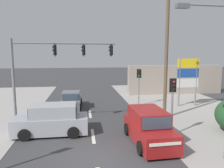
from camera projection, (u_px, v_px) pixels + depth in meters
The scene contains 12 objects.
ground_plane at pixel (96, 159), 10.48m from camera, with size 140.00×140.00×0.00m, color #3A3A3D.
lane_dash_mid at pixel (93, 136), 13.42m from camera, with size 0.20×2.40×0.01m, color silver.
lane_dash_far at pixel (90, 114), 18.32m from camera, with size 0.20×2.40×0.01m, color silver.
utility_pole_midground_right at pixel (167, 48), 16.42m from camera, with size 1.80×0.26×10.42m.
traffic_signal_mast at pixel (50, 64), 14.59m from camera, with size 6.89×0.61×6.00m.
pedestal_signal_right_kerb at pixel (172, 97), 13.14m from camera, with size 0.44×0.29×3.56m.
pedestal_signal_far_median at pixel (139, 81), 21.02m from camera, with size 0.44×0.31×3.56m.
shopping_plaza_sign at pixel (188, 75), 20.75m from camera, with size 2.10×0.16×4.60m.
shopfront_wall_far at pixel (175, 80), 27.42m from camera, with size 12.00×1.00×3.60m, color #A39384.
suv_receding_far at pixel (52, 120), 13.62m from camera, with size 4.55×2.08×1.90m.
sedan_crossing_left at pixel (71, 101), 20.21m from camera, with size 1.98×4.28×1.56m.
suv_oncoming_mid at pixel (149, 127), 12.36m from camera, with size 2.19×4.60×1.90m.
Camera 1 is at (-0.60, -9.89, 5.01)m, focal length 35.00 mm.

